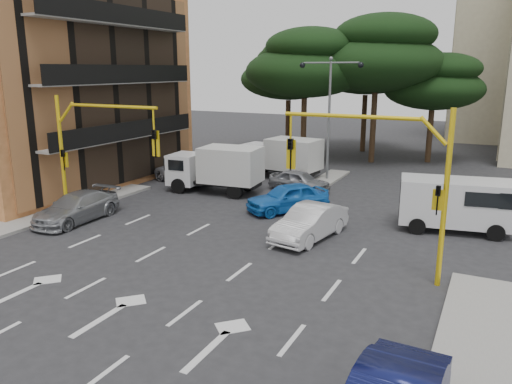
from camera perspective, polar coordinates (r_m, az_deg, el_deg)
ground at (r=19.34m, az=-7.19°, el=-8.02°), size 120.00×120.00×0.00m
median_strip at (r=33.25m, az=8.10°, el=1.43°), size 1.40×6.00×0.15m
apartment_orange at (r=36.15m, az=-25.04°, el=12.12°), size 15.19×16.15×13.70m
pine_left_near at (r=39.41m, az=5.69°, el=14.47°), size 9.15×9.15×10.23m
pine_center at (r=39.88m, az=13.75°, el=15.14°), size 9.98×9.98×11.16m
pine_left_far at (r=44.23m, az=3.82°, el=13.54°), size 8.32×8.32×9.30m
pine_right at (r=41.16m, az=19.76°, el=11.78°), size 7.49×7.49×8.37m
pine_back at (r=45.20m, az=12.61°, el=14.13°), size 9.15×9.15×10.23m
signal_mast_right at (r=17.50m, az=15.20°, el=2.54°), size 5.79×0.37×6.00m
signal_mast_left at (r=24.06m, az=-18.54°, el=5.31°), size 5.79×0.37×6.00m
street_lamp_center at (r=32.53m, az=8.42°, el=10.67°), size 4.16×0.36×7.77m
car_white_hatch at (r=21.70m, az=6.16°, el=-3.48°), size 2.28×4.63×1.46m
car_blue_compact at (r=25.71m, az=3.64°, el=-0.64°), size 4.06×4.48×1.48m
car_silver_wagon at (r=25.57m, az=-19.83°, el=-1.67°), size 2.03×4.75×1.37m
car_silver_cross_a at (r=32.61m, az=-7.92°, el=2.16°), size 4.75×2.90×1.23m
car_silver_cross_b at (r=30.06m, az=4.98°, el=1.29°), size 3.93×2.02×1.28m
van_white at (r=24.26m, az=21.82°, el=-1.38°), size 5.13×2.99×2.41m
box_truck_a at (r=29.63m, az=-4.69°, el=2.58°), size 5.83×2.88×2.77m
box_truck_b at (r=33.62m, az=2.85°, el=3.91°), size 5.75×2.97×2.71m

